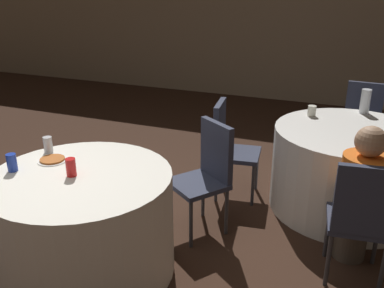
{
  "coord_description": "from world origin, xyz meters",
  "views": [
    {
      "loc": [
        1.89,
        -1.95,
        1.98
      ],
      "look_at": [
        0.82,
        0.71,
        0.85
      ],
      "focal_mm": 40.0,
      "sensor_mm": 36.0,
      "label": 1
    }
  ],
  "objects": [
    {
      "name": "chair_far_west",
      "position": [
        0.82,
        1.6,
        0.54
      ],
      "size": [
        0.46,
        0.45,
        0.91
      ],
      "rotation": [
        0.0,
        0.0,
        -1.43
      ],
      "color": "#2D3347",
      "rests_on": "ground_plane"
    },
    {
      "name": "chair_far_north",
      "position": [
        1.95,
        2.83,
        0.54
      ],
      "size": [
        0.42,
        0.43,
        0.91
      ],
      "rotation": [
        0.0,
        0.0,
        -3.2
      ],
      "color": "#2D3347",
      "rests_on": "ground_plane"
    },
    {
      "name": "ground_plane",
      "position": [
        0.0,
        0.0,
        0.0
      ],
      "size": [
        16.0,
        16.0,
        0.0
      ],
      "primitive_type": "plane",
      "color": "#382319"
    },
    {
      "name": "wall_back",
      "position": [
        0.0,
        5.21,
        1.4
      ],
      "size": [
        16.0,
        0.06,
        2.8
      ],
      "color": "gray",
      "rests_on": "ground_plane"
    },
    {
      "name": "cup_far",
      "position": [
        1.5,
        2.03,
        0.8
      ],
      "size": [
        0.08,
        0.08,
        0.1
      ],
      "color": "silver",
      "rests_on": "table_far"
    },
    {
      "name": "soda_can_red",
      "position": [
        0.2,
        0.12,
        0.81
      ],
      "size": [
        0.07,
        0.07,
        0.12
      ],
      "color": "red",
      "rests_on": "table_near"
    },
    {
      "name": "soda_can_blue",
      "position": [
        -0.22,
        0.03,
        0.81
      ],
      "size": [
        0.07,
        0.07,
        0.12
      ],
      "color": "#1E38A5",
      "rests_on": "table_near"
    },
    {
      "name": "chair_near_northeast",
      "position": [
        0.84,
        0.98,
        0.54
      ],
      "size": [
        0.56,
        0.56,
        0.91
      ],
      "rotation": [
        0.0,
        0.0,
        -3.76
      ],
      "color": "#2D3347",
      "rests_on": "ground_plane"
    },
    {
      "name": "person_orange_shirt",
      "position": [
        1.99,
        0.86,
        0.56
      ],
      "size": [
        0.33,
        0.49,
        1.11
      ],
      "rotation": [
        0.0,
        0.0,
        0.11
      ],
      "color": "#4C4238",
      "rests_on": "ground_plane"
    },
    {
      "name": "chair_far_south",
      "position": [
        2.01,
        0.69,
        0.54
      ],
      "size": [
        0.44,
        0.45,
        0.91
      ],
      "rotation": [
        0.0,
        0.0,
        0.11
      ],
      "color": "#2D3347",
      "rests_on": "ground_plane"
    },
    {
      "name": "table_far",
      "position": [
        1.89,
        1.76,
        0.37
      ],
      "size": [
        1.32,
        1.32,
        0.75
      ],
      "color": "white",
      "rests_on": "ground_plane"
    },
    {
      "name": "table_near",
      "position": [
        0.24,
        0.14,
        0.37
      ],
      "size": [
        1.23,
        1.23,
        0.75
      ],
      "color": "white",
      "rests_on": "ground_plane"
    },
    {
      "name": "soda_can_silver",
      "position": [
        -0.21,
        0.38,
        0.81
      ],
      "size": [
        0.07,
        0.07,
        0.12
      ],
      "color": "silver",
      "rests_on": "table_near"
    },
    {
      "name": "bottle_far",
      "position": [
        1.95,
        2.32,
        0.86
      ],
      "size": [
        0.09,
        0.09,
        0.23
      ],
      "color": "silver",
      "rests_on": "table_far"
    },
    {
      "name": "pizza_plate_near",
      "position": [
        -0.08,
        0.27,
        0.76
      ],
      "size": [
        0.21,
        0.21,
        0.02
      ],
      "color": "white",
      "rests_on": "table_near"
    }
  ]
}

